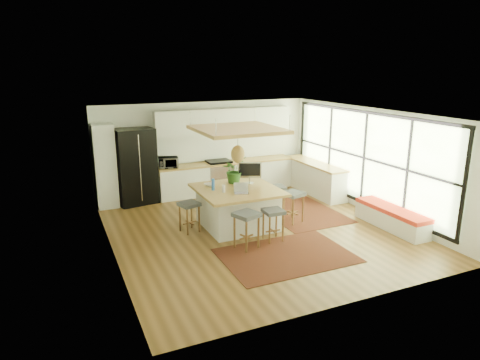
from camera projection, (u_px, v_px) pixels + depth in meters
name	position (u px, v px, depth m)	size (l,w,h in m)	color
floor	(256.00, 229.00, 10.01)	(7.00, 7.00, 0.00)	brown
ceiling	(258.00, 114.00, 9.30)	(7.00, 7.00, 0.00)	white
wall_back	(205.00, 147.00, 12.74)	(6.50, 6.50, 0.00)	silver
wall_front	(357.00, 225.00, 6.57)	(6.50, 6.50, 0.00)	silver
wall_left	(109.00, 190.00, 8.38)	(7.00, 7.00, 0.00)	silver
wall_right	(371.00, 161.00, 10.93)	(7.00, 7.00, 0.00)	silver
window_wall	(370.00, 159.00, 10.91)	(0.10, 6.20, 2.60)	black
pantry	(105.00, 166.00, 11.36)	(0.55, 0.60, 2.25)	silver
back_counter_base	(227.00, 177.00, 12.91)	(4.20, 0.60, 0.88)	silver
back_counter_top	(226.00, 163.00, 12.79)	(4.24, 0.64, 0.05)	olive
backsplash	(223.00, 146.00, 12.94)	(4.20, 0.02, 0.80)	white
upper_cabinets	(224.00, 120.00, 12.59)	(4.20, 0.34, 0.70)	silver
range	(219.00, 176.00, 12.80)	(0.76, 0.62, 1.00)	#A5A5AA
right_counter_base	(315.00, 178.00, 12.81)	(0.60, 2.50, 0.88)	silver
right_counter_top	(315.00, 163.00, 12.69)	(0.64, 2.54, 0.05)	olive
window_bench	(391.00, 218.00, 10.04)	(0.52, 2.00, 0.50)	silver
ceiling_panel	(238.00, 141.00, 9.71)	(1.86, 1.86, 0.80)	olive
rug_near	(286.00, 255.00, 8.62)	(2.60, 1.80, 0.01)	black
rug_right	(299.00, 211.00, 11.22)	(1.80, 2.60, 0.01)	black
fridge	(135.00, 170.00, 11.74)	(1.04, 0.81, 2.09)	black
island	(237.00, 207.00, 10.11)	(1.85, 1.85, 0.93)	olive
stool_near_left	(246.00, 232.00, 8.90)	(0.46, 0.46, 0.79)	#404347
stool_near_right	(273.00, 225.00, 9.30)	(0.42, 0.42, 0.71)	#404347
stool_right_front	(293.00, 208.00, 10.39)	(0.46, 0.46, 0.77)	#404347
stool_right_back	(276.00, 200.00, 11.05)	(0.43, 0.43, 0.73)	#404347
stool_left_side	(189.00, 217.00, 9.79)	(0.42, 0.42, 0.71)	#404347
laptop	(242.00, 188.00, 9.58)	(0.32, 0.34, 0.24)	#A5A5AA
monitor	(250.00, 173.00, 10.38)	(0.57, 0.21, 0.53)	#A5A5AA
microwave	(168.00, 161.00, 12.03)	(0.54, 0.30, 0.36)	#A5A5AA
island_plant	(234.00, 173.00, 10.42)	(0.58, 0.64, 0.50)	#1E4C19
island_bowl	(209.00, 185.00, 10.19)	(0.24, 0.24, 0.06)	white
island_bottle_0	(214.00, 186.00, 9.84)	(0.07, 0.07, 0.19)	#377ADF
island_bottle_1	(224.00, 188.00, 9.68)	(0.07, 0.07, 0.19)	white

